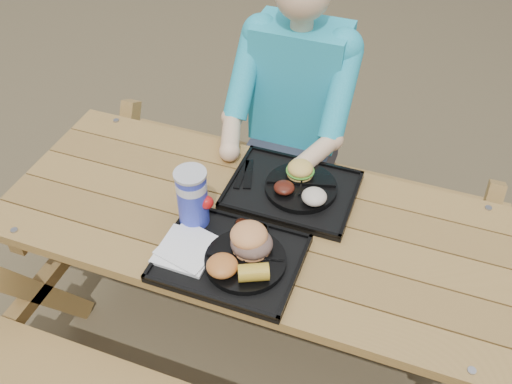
% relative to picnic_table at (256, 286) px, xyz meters
% --- Properties ---
extents(ground, '(60.00, 60.00, 0.00)m').
position_rel_picnic_table_xyz_m(ground, '(0.00, 0.00, -0.38)').
color(ground, '#999999').
rests_on(ground, ground).
extents(picnic_table, '(1.80, 1.49, 0.75)m').
position_rel_picnic_table_xyz_m(picnic_table, '(0.00, 0.00, 0.00)').
color(picnic_table, '#999999').
rests_on(picnic_table, ground).
extents(tray_near, '(0.45, 0.35, 0.02)m').
position_rel_picnic_table_xyz_m(tray_near, '(-0.01, -0.20, 0.39)').
color(tray_near, black).
rests_on(tray_near, picnic_table).
extents(tray_far, '(0.45, 0.35, 0.02)m').
position_rel_picnic_table_xyz_m(tray_far, '(0.08, 0.17, 0.39)').
color(tray_far, black).
rests_on(tray_far, picnic_table).
extents(plate_near, '(0.26, 0.26, 0.02)m').
position_rel_picnic_table_xyz_m(plate_near, '(0.04, -0.21, 0.41)').
color(plate_near, black).
rests_on(plate_near, tray_near).
extents(plate_far, '(0.26, 0.26, 0.02)m').
position_rel_picnic_table_xyz_m(plate_far, '(0.11, 0.18, 0.41)').
color(plate_far, black).
rests_on(plate_far, tray_far).
extents(napkin_stack, '(0.18, 0.18, 0.02)m').
position_rel_picnic_table_xyz_m(napkin_stack, '(-0.15, -0.23, 0.40)').
color(napkin_stack, white).
rests_on(napkin_stack, tray_near).
extents(soda_cup, '(0.10, 0.10, 0.20)m').
position_rel_picnic_table_xyz_m(soda_cup, '(-0.19, -0.09, 0.50)').
color(soda_cup, '#1929BD').
rests_on(soda_cup, tray_near).
extents(condiment_bbq, '(0.05, 0.05, 0.03)m').
position_rel_picnic_table_xyz_m(condiment_bbq, '(-0.02, -0.07, 0.41)').
color(condiment_bbq, '#320E05').
rests_on(condiment_bbq, tray_near).
extents(condiment_mustard, '(0.05, 0.05, 0.03)m').
position_rel_picnic_table_xyz_m(condiment_mustard, '(0.04, -0.07, 0.41)').
color(condiment_mustard, yellow).
rests_on(condiment_mustard, tray_near).
extents(sandwich, '(0.13, 0.13, 0.13)m').
position_rel_picnic_table_xyz_m(sandwich, '(0.05, -0.16, 0.48)').
color(sandwich, '#F09755').
rests_on(sandwich, plate_near).
extents(mac_cheese, '(0.10, 0.10, 0.05)m').
position_rel_picnic_table_xyz_m(mac_cheese, '(-0.01, -0.28, 0.44)').
color(mac_cheese, orange).
rests_on(mac_cheese, plate_near).
extents(corn_cob, '(0.12, 0.12, 0.06)m').
position_rel_picnic_table_xyz_m(corn_cob, '(0.09, -0.27, 0.44)').
color(corn_cob, gold).
rests_on(corn_cob, plate_near).
extents(cutlery_far, '(0.07, 0.16, 0.01)m').
position_rel_picnic_table_xyz_m(cutlery_far, '(-0.10, 0.19, 0.40)').
color(cutlery_far, black).
rests_on(cutlery_far, tray_far).
extents(burger, '(0.10, 0.10, 0.09)m').
position_rel_picnic_table_xyz_m(burger, '(0.08, 0.23, 0.46)').
color(burger, '#F5C356').
rests_on(burger, plate_far).
extents(baked_beans, '(0.07, 0.07, 0.03)m').
position_rel_picnic_table_xyz_m(baked_beans, '(0.06, 0.13, 0.43)').
color(baked_beans, '#4E190F').
rests_on(baked_beans, plate_far).
extents(potato_salad, '(0.09, 0.09, 0.05)m').
position_rel_picnic_table_xyz_m(potato_salad, '(0.17, 0.11, 0.44)').
color(potato_salad, beige).
rests_on(potato_salad, plate_far).
extents(diner, '(0.48, 0.84, 1.28)m').
position_rel_picnic_table_xyz_m(diner, '(-0.07, 0.68, 0.27)').
color(diner, '#1D9ACD').
rests_on(diner, ground).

